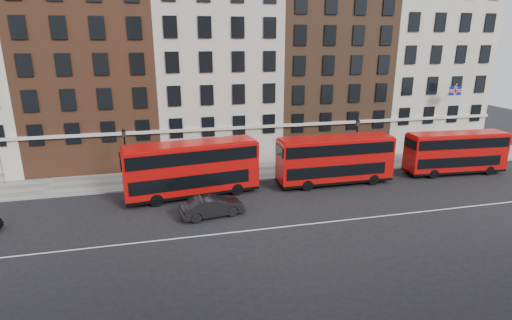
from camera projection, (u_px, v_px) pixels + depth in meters
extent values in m
plane|color=black|center=(252.00, 218.00, 30.10)|extent=(120.00, 120.00, 0.00)
cube|color=slate|center=(229.00, 174.00, 39.86)|extent=(80.00, 5.00, 0.15)
cube|color=gray|center=(233.00, 182.00, 37.53)|extent=(80.00, 0.30, 0.16)
cube|color=white|center=(258.00, 230.00, 28.24)|extent=(70.00, 0.12, 0.01)
cube|color=brown|center=(91.00, 59.00, 40.83)|extent=(12.80, 10.00, 22.00)
cube|color=#B8B2A2|center=(215.00, 72.00, 44.12)|extent=(12.80, 10.00, 19.00)
cube|color=brown|center=(324.00, 61.00, 46.69)|extent=(12.80, 10.00, 21.00)
cube|color=#B2AD9A|center=(419.00, 64.00, 49.69)|extent=(12.80, 10.00, 20.00)
cube|color=#B80B09|center=(192.00, 169.00, 33.64)|extent=(11.43, 4.10, 4.21)
cube|color=black|center=(193.00, 190.00, 34.21)|extent=(11.44, 4.15, 0.26)
cube|color=black|center=(188.00, 177.00, 33.74)|extent=(10.18, 4.02, 1.12)
cube|color=black|center=(191.00, 154.00, 33.26)|extent=(11.02, 4.13, 1.06)
cube|color=#B80B09|center=(190.00, 144.00, 33.02)|extent=(11.09, 3.85, 0.19)
cube|color=black|center=(254.00, 170.00, 35.81)|extent=(0.39, 2.33, 1.38)
cube|color=black|center=(254.00, 158.00, 35.48)|extent=(0.35, 2.02, 0.45)
cylinder|color=black|center=(237.00, 189.00, 34.38)|extent=(1.09, 0.43, 1.06)
cylinder|color=black|center=(229.00, 181.00, 36.51)|extent=(1.09, 0.43, 1.06)
cylinder|color=black|center=(157.00, 200.00, 32.04)|extent=(1.09, 0.43, 1.06)
cylinder|color=black|center=(153.00, 190.00, 34.17)|extent=(1.09, 0.43, 1.06)
cube|color=#B80B09|center=(335.00, 160.00, 36.59)|extent=(10.65, 2.55, 4.01)
cube|color=black|center=(334.00, 179.00, 37.13)|extent=(10.65, 2.59, 0.24)
cube|color=black|center=(331.00, 167.00, 36.72)|extent=(9.44, 2.63, 1.06)
cube|color=black|center=(336.00, 146.00, 36.23)|extent=(10.25, 2.63, 1.01)
cube|color=#B80B09|center=(336.00, 138.00, 35.99)|extent=(10.35, 2.35, 0.18)
cube|color=black|center=(387.00, 164.00, 38.02)|extent=(0.08, 2.23, 1.32)
cube|color=black|center=(388.00, 153.00, 37.71)|extent=(0.08, 1.93, 0.43)
cylinder|color=black|center=(373.00, 180.00, 36.84)|extent=(1.01, 0.29, 1.01)
cylinder|color=black|center=(362.00, 172.00, 38.95)|extent=(1.01, 0.29, 1.01)
cylinder|color=black|center=(307.00, 185.00, 35.38)|extent=(1.01, 0.29, 1.01)
cylinder|color=black|center=(299.00, 177.00, 37.49)|extent=(1.01, 0.29, 1.01)
cube|color=#B80B09|center=(456.00, 152.00, 39.51)|extent=(10.08, 3.01, 3.74)
cube|color=black|center=(453.00, 169.00, 40.02)|extent=(10.08, 3.05, 0.23)
cube|color=black|center=(452.00, 159.00, 39.65)|extent=(8.95, 3.01, 0.99)
cube|color=black|center=(457.00, 141.00, 39.18)|extent=(9.71, 3.06, 0.95)
cube|color=#B80B09|center=(458.00, 133.00, 38.96)|extent=(9.78, 2.80, 0.17)
cube|color=black|center=(499.00, 157.00, 40.54)|extent=(0.21, 2.08, 1.23)
cube|color=black|center=(501.00, 147.00, 40.25)|extent=(0.19, 1.80, 0.40)
cylinder|color=black|center=(489.00, 170.00, 39.53)|extent=(0.96, 0.33, 0.95)
cylinder|color=black|center=(475.00, 164.00, 41.54)|extent=(0.96, 0.33, 0.95)
cylinder|color=black|center=(433.00, 174.00, 38.55)|extent=(0.96, 0.33, 0.95)
cylinder|color=black|center=(421.00, 167.00, 40.55)|extent=(0.96, 0.33, 0.95)
imported|color=black|center=(212.00, 206.00, 30.22)|extent=(5.06, 2.53, 1.59)
cylinder|color=black|center=(126.00, 162.00, 35.68)|extent=(0.14, 0.14, 4.60)
cylinder|color=black|center=(129.00, 183.00, 36.25)|extent=(0.32, 0.32, 0.60)
cube|color=#262626|center=(124.00, 134.00, 34.94)|extent=(0.32, 0.32, 0.55)
cone|color=black|center=(123.00, 130.00, 34.84)|extent=(0.44, 0.44, 0.25)
cylinder|color=black|center=(356.00, 148.00, 40.05)|extent=(0.14, 0.14, 4.60)
cylinder|color=black|center=(354.00, 167.00, 40.63)|extent=(0.32, 0.32, 0.60)
cube|color=#262626|center=(358.00, 123.00, 39.31)|extent=(0.32, 0.32, 0.55)
cone|color=black|center=(358.00, 120.00, 39.21)|extent=(0.44, 0.44, 0.25)
cylinder|color=black|center=(431.00, 152.00, 42.38)|extent=(0.12, 0.12, 2.60)
cube|color=black|center=(434.00, 138.00, 41.78)|extent=(0.25, 0.30, 0.75)
sphere|color=red|center=(435.00, 136.00, 41.56)|extent=(0.14, 0.14, 0.14)
sphere|color=#0C9919|center=(435.00, 140.00, 41.69)|extent=(0.14, 0.14, 0.14)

